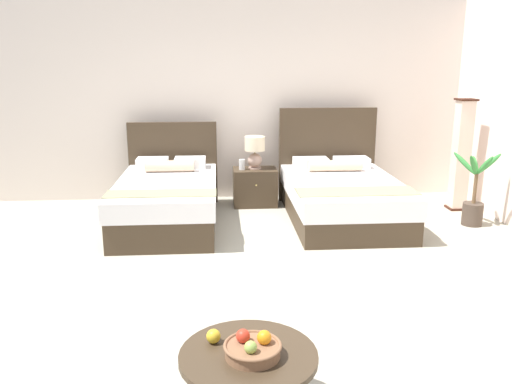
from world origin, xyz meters
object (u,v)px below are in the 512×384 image
(floor_lamp_corner, at_px, (461,155))
(potted_palm, at_px, (474,201))
(nightstand, at_px, (255,187))
(loose_apple, at_px, (213,336))
(table_lamp, at_px, (255,150))
(bed_near_window, at_px, (168,199))
(vase, at_px, (242,164))
(bed_near_corner, at_px, (341,195))
(coffee_table, at_px, (248,371))
(fruit_bowl, at_px, (253,348))

(floor_lamp_corner, xyz_separation_m, potted_palm, (-0.13, -0.70, -0.44))
(nightstand, xyz_separation_m, loose_apple, (-0.58, -4.36, 0.19))
(table_lamp, relative_size, potted_palm, 0.49)
(bed_near_window, relative_size, vase, 14.67)
(bed_near_corner, xyz_separation_m, coffee_table, (-1.43, -3.74, -0.01))
(bed_near_window, height_order, floor_lamp_corner, floor_lamp_corner)
(nightstand, height_order, potted_palm, potted_palm)
(bed_near_corner, height_order, vase, bed_near_corner)
(loose_apple, distance_m, potted_palm, 4.54)
(coffee_table, relative_size, potted_palm, 0.85)
(floor_lamp_corner, bearing_deg, loose_apple, -130.01)
(nightstand, relative_size, vase, 4.13)
(vase, height_order, floor_lamp_corner, floor_lamp_corner)
(bed_near_corner, xyz_separation_m, loose_apple, (-1.62, -3.62, 0.14))
(fruit_bowl, bearing_deg, vase, 87.62)
(bed_near_window, bearing_deg, floor_lamp_corner, 4.93)
(loose_apple, xyz_separation_m, floor_lamp_corner, (3.31, 3.94, 0.29))
(floor_lamp_corner, bearing_deg, potted_palm, -100.34)
(vase, distance_m, coffee_table, 4.46)
(potted_palm, bearing_deg, coffee_table, -131.58)
(bed_near_window, bearing_deg, vase, 36.73)
(nightstand, bearing_deg, loose_apple, -97.56)
(bed_near_corner, xyz_separation_m, vase, (-1.22, 0.70, 0.28))
(nightstand, height_order, table_lamp, table_lamp)
(nightstand, relative_size, fruit_bowl, 1.86)
(loose_apple, relative_size, potted_palm, 0.09)
(fruit_bowl, relative_size, floor_lamp_corner, 0.22)
(bed_near_window, xyz_separation_m, vase, (0.96, 0.72, 0.28))
(floor_lamp_corner, bearing_deg, bed_near_corner, -169.18)
(fruit_bowl, bearing_deg, bed_near_corner, 69.52)
(bed_near_window, bearing_deg, nightstand, 33.57)
(fruit_bowl, bearing_deg, floor_lamp_corner, 52.95)
(bed_near_corner, xyz_separation_m, floor_lamp_corner, (1.68, 0.32, 0.44))
(fruit_bowl, bearing_deg, table_lamp, 85.40)
(bed_near_corner, distance_m, coffee_table, 4.01)
(coffee_table, bearing_deg, nightstand, 85.07)
(coffee_table, relative_size, floor_lamp_corner, 0.52)
(floor_lamp_corner, bearing_deg, bed_near_window, -175.07)
(bed_near_corner, distance_m, fruit_bowl, 4.03)
(table_lamp, xyz_separation_m, fruit_bowl, (-0.37, -4.54, -0.32))
(fruit_bowl, distance_m, floor_lamp_corner, 5.14)
(vase, height_order, potted_palm, potted_palm)
(bed_near_window, relative_size, table_lamp, 4.75)
(bed_near_corner, bearing_deg, floor_lamp_corner, 10.82)
(vase, bearing_deg, table_lamp, 18.48)
(bed_near_corner, distance_m, loose_apple, 3.97)
(bed_near_window, xyz_separation_m, fruit_bowl, (0.77, -3.76, 0.15))
(vase, xyz_separation_m, potted_palm, (2.78, -1.08, -0.28))
(nightstand, xyz_separation_m, coffee_table, (-0.39, -4.49, 0.04))
(bed_near_corner, xyz_separation_m, table_lamp, (-1.04, 0.76, 0.47))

